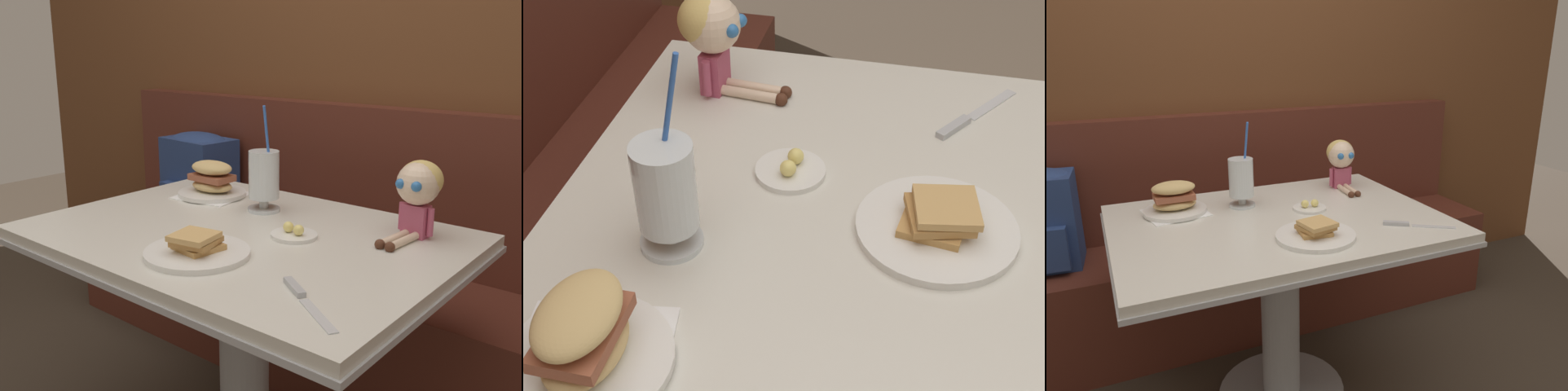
{
  "view_description": "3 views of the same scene",
  "coord_description": "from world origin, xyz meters",
  "views": [
    {
      "loc": [
        0.96,
        -0.92,
        1.22
      ],
      "look_at": [
        0.07,
        0.17,
        0.85
      ],
      "focal_mm": 39.82,
      "sensor_mm": 36.0,
      "label": 1
    },
    {
      "loc": [
        -0.85,
        0.01,
        1.51
      ],
      "look_at": [
        0.04,
        0.21,
        0.77
      ],
      "focal_mm": 51.67,
      "sensor_mm": 36.0,
      "label": 2
    },
    {
      "loc": [
        -0.57,
        -1.3,
        1.32
      ],
      "look_at": [
        0.1,
        0.15,
        0.82
      ],
      "focal_mm": 33.74,
      "sensor_mm": 36.0,
      "label": 3
    }
  ],
  "objects": [
    {
      "name": "backpack",
      "position": [
        -0.79,
        0.78,
        0.66
      ],
      "size": [
        0.32,
        0.27,
        0.41
      ],
      "color": "navy",
      "rests_on": "booth_bench"
    },
    {
      "name": "sandwich_plate",
      "position": [
        -0.31,
        0.38,
        0.79
      ],
      "size": [
        0.23,
        0.23,
        0.12
      ],
      "color": "white",
      "rests_on": "diner_table"
    },
    {
      "name": "diner_table",
      "position": [
        0.0,
        0.18,
        0.54
      ],
      "size": [
        1.11,
        0.81,
        0.74
      ],
      "color": "silver",
      "rests_on": "ground"
    },
    {
      "name": "butter_knife",
      "position": [
        0.36,
        -0.06,
        0.74
      ],
      "size": [
        0.21,
        0.14,
        0.01
      ],
      "color": "silver",
      "rests_on": "diner_table"
    },
    {
      "name": "wood_panel_wall",
      "position": [
        0.0,
        1.05,
        1.2
      ],
      "size": [
        4.4,
        0.08,
        2.4
      ],
      "primitive_type": "cube",
      "color": "brown",
      "rests_on": "ground"
    },
    {
      "name": "milkshake_glass",
      "position": [
        -0.07,
        0.36,
        0.84
      ],
      "size": [
        0.1,
        0.1,
        0.31
      ],
      "color": "silver",
      "rests_on": "diner_table"
    },
    {
      "name": "booth_bench",
      "position": [
        0.0,
        0.81,
        0.33
      ],
      "size": [
        2.6,
        0.48,
        1.0
      ],
      "color": "#512319",
      "rests_on": "ground"
    },
    {
      "name": "butter_saucer",
      "position": [
        0.14,
        0.22,
        0.75
      ],
      "size": [
        0.12,
        0.12,
        0.04
      ],
      "color": "white",
      "rests_on": "diner_table"
    },
    {
      "name": "toast_plate",
      "position": [
        0.04,
        -0.03,
        0.76
      ],
      "size": [
        0.25,
        0.25,
        0.06
      ],
      "color": "white",
      "rests_on": "diner_table"
    },
    {
      "name": "seated_doll",
      "position": [
        0.37,
        0.42,
        0.87
      ],
      "size": [
        0.12,
        0.22,
        0.2
      ],
      "color": "#B74C6B",
      "rests_on": "diner_table"
    }
  ]
}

